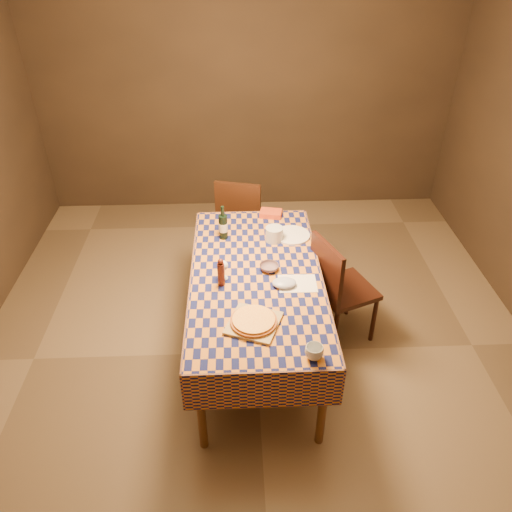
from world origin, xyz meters
The scene contains 16 objects.
room centered at (0.00, 0.00, 1.35)m, with size 5.00×5.10×2.70m.
dining_table centered at (0.00, 0.00, 0.69)m, with size 0.94×1.84×0.77m.
cutting_board centered at (-0.04, -0.52, 0.78)m, with size 0.30×0.30×0.02m, color #9F844B.
pizza centered at (-0.04, -0.52, 0.80)m, with size 0.34×0.34×0.03m.
pepper_mill centered at (-0.25, -0.10, 0.87)m, with size 0.07×0.07×0.21m.
bowl centered at (0.10, 0.06, 0.79)m, with size 0.14×0.14×0.04m, color #684F57.
wine_glass centered at (-0.23, -0.03, 0.87)m, with size 0.07×0.07×0.15m.
wine_bottle centered at (-0.24, 0.51, 0.88)m, with size 0.09×0.09×0.28m.
deli_tub centered at (0.16, 0.45, 0.83)m, with size 0.14×0.14×0.11m, color silver.
takeout_container centered at (0.16, 0.84, 0.79)m, with size 0.18×0.13×0.05m, color #BB3C18.
white_plate centered at (0.31, 0.51, 0.78)m, with size 0.28×0.28×0.02m, color white.
tumbler centered at (0.30, -0.81, 0.81)m, with size 0.11×0.11×0.09m, color silver.
flour_patch centered at (0.28, -0.11, 0.77)m, with size 0.26×0.20×0.00m, color white.
flour_bag centered at (0.19, -0.13, 0.79)m, with size 0.17×0.13×0.05m, color #A7B3D6.
chair_far centered at (-0.09, 1.25, 0.52)m, with size 0.51×0.52×0.93m.
chair_right centered at (0.63, 0.17, 0.52)m, with size 0.55×0.55×0.93m.
Camera 1 is at (-0.12, -2.84, 2.90)m, focal length 35.00 mm.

